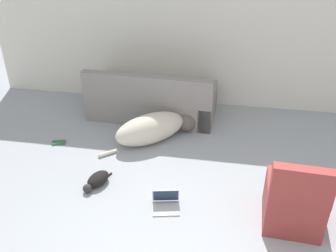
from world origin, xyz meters
name	(u,v)px	position (x,y,z in m)	size (l,w,h in m)	color
wall_back	(206,31)	(0.00, 3.56, 1.27)	(7.34, 0.06, 2.55)	silver
couch	(152,102)	(-0.76, 2.90, 0.26)	(2.04, 0.95, 0.84)	gray
dog	(155,128)	(-0.57, 2.18, 0.21)	(1.32, 1.17, 0.44)	beige
cat	(97,180)	(-1.06, 1.04, 0.07)	(0.31, 0.47, 0.15)	black
laptop_open	(166,201)	(-0.16, 0.81, 0.07)	(0.35, 0.32, 0.21)	#B7B7BC
book_green	(59,143)	(-1.94, 1.85, 0.01)	(0.21, 0.16, 0.02)	#2D663D
side_chair	(294,201)	(1.21, 0.78, 0.30)	(0.62, 0.67, 0.89)	#993833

